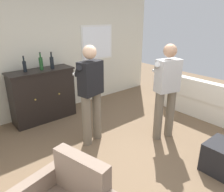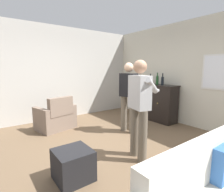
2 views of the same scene
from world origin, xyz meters
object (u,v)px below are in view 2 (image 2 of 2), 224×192
(bottle_spirits_clear, at_px, (150,80))
(person_standing_left, at_px, (129,94))
(armchair, at_px, (56,118))
(bottle_liquor_amber, at_px, (157,80))
(sideboard_cabinet, at_px, (156,102))
(ottoman, at_px, (73,165))
(person_standing_right, at_px, (140,105))
(bottle_wine_green, at_px, (162,81))

(bottle_spirits_clear, bearing_deg, person_standing_left, -68.38)
(armchair, xyz_separation_m, bottle_liquor_amber, (1.00, 2.69, 0.92))
(sideboard_cabinet, distance_m, person_standing_left, 1.43)
(ottoman, xyz_separation_m, person_standing_right, (0.12, 1.16, 0.72))
(armchair, height_order, person_standing_right, person_standing_right)
(bottle_liquor_amber, bearing_deg, sideboard_cabinet, 163.01)
(sideboard_cabinet, xyz_separation_m, bottle_wine_green, (0.25, -0.05, 0.67))
(sideboard_cabinet, bearing_deg, person_standing_right, -56.81)
(armchair, xyz_separation_m, person_standing_right, (2.32, 0.64, 0.65))
(sideboard_cabinet, xyz_separation_m, bottle_liquor_amber, (0.03, -0.01, 0.67))
(bottle_spirits_clear, bearing_deg, person_standing_right, -52.36)
(bottle_spirits_clear, bearing_deg, bottle_liquor_amber, -9.79)
(bottle_spirits_clear, distance_m, ottoman, 3.73)
(ottoman, distance_m, person_standing_left, 2.22)
(armchair, distance_m, bottle_wine_green, 3.06)
(ottoman, xyz_separation_m, person_standing_left, (-0.95, 1.88, 0.72))
(sideboard_cabinet, bearing_deg, bottle_wine_green, -10.56)
(bottle_wine_green, xyz_separation_m, bottle_spirits_clear, (-0.52, 0.09, -0.01))
(armchair, height_order, sideboard_cabinet, sideboard_cabinet)
(ottoman, bearing_deg, armchair, 166.62)
(bottle_wine_green, bearing_deg, bottle_spirits_clear, 170.31)
(armchair, bearing_deg, bottle_liquor_amber, 69.63)
(bottle_spirits_clear, height_order, person_standing_right, person_standing_right)
(bottle_liquor_amber, bearing_deg, armchair, -110.37)
(ottoman, bearing_deg, bottle_liquor_amber, 110.37)
(person_standing_left, relative_size, person_standing_right, 1.00)
(armchair, height_order, ottoman, armchair)
(bottle_spirits_clear, relative_size, person_standing_right, 0.18)
(sideboard_cabinet, bearing_deg, bottle_liquor_amber, -16.99)
(bottle_wine_green, height_order, bottle_liquor_amber, bottle_liquor_amber)
(bottle_liquor_amber, height_order, ottoman, bottle_liquor_amber)
(bottle_liquor_amber, relative_size, person_standing_left, 0.21)
(bottle_wine_green, bearing_deg, ottoman, -72.85)
(bottle_wine_green, bearing_deg, bottle_liquor_amber, 170.46)
(sideboard_cabinet, distance_m, bottle_wine_green, 0.71)
(sideboard_cabinet, relative_size, bottle_spirits_clear, 4.22)
(bottle_liquor_amber, height_order, bottle_spirits_clear, bottle_liquor_amber)
(sideboard_cabinet, height_order, person_standing_left, person_standing_left)
(armchair, xyz_separation_m, sideboard_cabinet, (0.97, 2.70, 0.25))
(sideboard_cabinet, relative_size, ottoman, 2.69)
(person_standing_left, bearing_deg, armchair, -132.55)
(bottle_spirits_clear, bearing_deg, sideboard_cabinet, -8.91)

